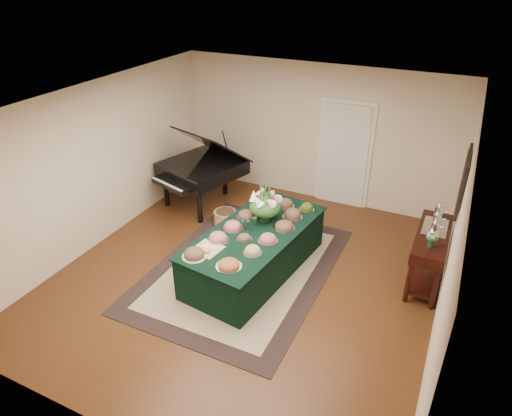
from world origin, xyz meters
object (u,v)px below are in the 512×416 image
at_px(floral_centerpiece, 265,203).
at_px(mahogany_sideboard, 431,245).
at_px(buffet_table, 255,251).
at_px(grand_piano, 202,168).

xyz_separation_m(floral_centerpiece, mahogany_sideboard, (2.45, 0.48, -0.36)).
bearing_deg(buffet_table, grand_piano, 140.49).
height_order(floral_centerpiece, grand_piano, grand_piano).
height_order(grand_piano, mahogany_sideboard, grand_piano).
xyz_separation_m(buffet_table, grand_piano, (-1.89, 1.56, 0.42)).
relative_size(floral_centerpiece, grand_piano, 0.28).
bearing_deg(grand_piano, buffet_table, -39.51).
height_order(floral_centerpiece, mahogany_sideboard, floral_centerpiece).
height_order(buffet_table, floral_centerpiece, floral_centerpiece).
relative_size(buffet_table, mahogany_sideboard, 1.93).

